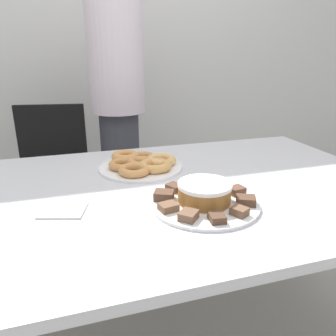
{
  "coord_description": "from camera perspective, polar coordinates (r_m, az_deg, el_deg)",
  "views": [
    {
      "loc": [
        -0.33,
        -1.0,
        1.16
      ],
      "look_at": [
        -0.01,
        0.03,
        0.78
      ],
      "focal_mm": 35.0,
      "sensor_mm": 36.0,
      "label": 1
    }
  ],
  "objects": [
    {
      "name": "plate_donuts",
      "position": [
        1.31,
        -4.8,
        0.14
      ],
      "size": [
        0.33,
        0.33,
        0.01
      ],
      "color": "white",
      "rests_on": "table"
    },
    {
      "name": "lamington_6",
      "position": [
        1.11,
        4.58,
        -2.55
      ],
      "size": [
        0.06,
        0.06,
        0.03
      ],
      "rotation": [
        0.0,
        0.0,
        7.73
      ],
      "color": "#513828",
      "rests_on": "plate_cake"
    },
    {
      "name": "donut_5",
      "position": [
        1.38,
        -7.43,
        2.0
      ],
      "size": [
        0.12,
        0.12,
        0.04
      ],
      "color": "#D18E4C",
      "rests_on": "plate_donuts"
    },
    {
      "name": "donut_2",
      "position": [
        1.26,
        -2.29,
        0.43
      ],
      "size": [
        0.13,
        0.13,
        0.03
      ],
      "color": "tan",
      "rests_on": "plate_donuts"
    },
    {
      "name": "person_standing",
      "position": [
        1.98,
        -8.73,
        11.48
      ],
      "size": [
        0.31,
        0.31,
        1.67
      ],
      "color": "#383842",
      "rests_on": "ground_plane"
    },
    {
      "name": "napkin",
      "position": [
        1.01,
        -17.83,
        -7.02
      ],
      "size": [
        0.15,
        0.13,
        0.01
      ],
      "color": "white",
      "rests_on": "table"
    },
    {
      "name": "frosted_cake",
      "position": [
        0.99,
        6.37,
        -4.23
      ],
      "size": [
        0.16,
        0.16,
        0.06
      ],
      "color": "#9E662D",
      "rests_on": "plate_cake"
    },
    {
      "name": "lamington_2",
      "position": [
        0.94,
        12.32,
        -7.36
      ],
      "size": [
        0.05,
        0.06,
        0.02
      ],
      "rotation": [
        0.0,
        0.0,
        5.21
      ],
      "color": "brown",
      "rests_on": "plate_cake"
    },
    {
      "name": "lamington_3",
      "position": [
        1.01,
        13.41,
        -5.51
      ],
      "size": [
        0.07,
        0.07,
        0.02
      ],
      "rotation": [
        0.0,
        0.0,
        5.84
      ],
      "color": "#513828",
      "rests_on": "plate_cake"
    },
    {
      "name": "lamington_8",
      "position": [
        1.01,
        -0.71,
        -4.77
      ],
      "size": [
        0.07,
        0.07,
        0.03
      ],
      "rotation": [
        0.0,
        0.0,
        8.98
      ],
      "color": "#513828",
      "rests_on": "plate_cake"
    },
    {
      "name": "wall_back",
      "position": [
        2.63,
        -10.87,
        22.24
      ],
      "size": [
        8.0,
        0.05,
        2.6
      ],
      "color": "silver",
      "rests_on": "ground_plane"
    },
    {
      "name": "donut_1",
      "position": [
        1.22,
        -5.91,
        -0.36
      ],
      "size": [
        0.12,
        0.12,
        0.03
      ],
      "color": "#D18E4C",
      "rests_on": "plate_donuts"
    },
    {
      "name": "donut_6",
      "position": [
        1.29,
        -7.88,
        0.59
      ],
      "size": [
        0.11,
        0.11,
        0.03
      ],
      "color": "#C68447",
      "rests_on": "plate_donuts"
    },
    {
      "name": "plate_cake",
      "position": [
        1.01,
        6.3,
        -6.1
      ],
      "size": [
        0.33,
        0.33,
        0.01
      ],
      "color": "white",
      "rests_on": "table"
    },
    {
      "name": "lamington_4",
      "position": [
        1.07,
        11.84,
        -3.85
      ],
      "size": [
        0.05,
        0.05,
        0.02
      ],
      "rotation": [
        0.0,
        0.0,
        6.47
      ],
      "color": "brown",
      "rests_on": "plate_cake"
    },
    {
      "name": "lamington_9",
      "position": [
        0.94,
        0.05,
        -6.8
      ],
      "size": [
        0.06,
        0.05,
        0.02
      ],
      "rotation": [
        0.0,
        0.0,
        9.61
      ],
      "color": "brown",
      "rests_on": "plate_cake"
    },
    {
      "name": "lamington_5",
      "position": [
        1.11,
        8.53,
        -2.78
      ],
      "size": [
        0.06,
        0.06,
        0.02
      ],
      "rotation": [
        0.0,
        0.0,
        7.1
      ],
      "color": "brown",
      "rests_on": "plate_cake"
    },
    {
      "name": "table",
      "position": [
        1.17,
        0.86,
        -6.65
      ],
      "size": [
        1.61,
        1.01,
        0.72
      ],
      "color": "silver",
      "rests_on": "ground_plane"
    },
    {
      "name": "office_chair_left",
      "position": [
        2.03,
        -19.46,
        -3.32
      ],
      "size": [
        0.51,
        0.51,
        0.87
      ],
      "rotation": [
        0.0,
        0.0,
        -0.17
      ],
      "color": "black",
      "rests_on": "ground_plane"
    },
    {
      "name": "donut_0",
      "position": [
        1.31,
        -4.83,
        1.0
      ],
      "size": [
        0.11,
        0.11,
        0.03
      ],
      "color": "#C68447",
      "rests_on": "plate_donuts"
    },
    {
      "name": "donut_3",
      "position": [
        1.33,
        -1.21,
        1.39
      ],
      "size": [
        0.12,
        0.12,
        0.03
      ],
      "color": "#E5AD66",
      "rests_on": "plate_donuts"
    },
    {
      "name": "lamington_1",
      "position": [
        0.9,
        8.52,
        -8.55
      ],
      "size": [
        0.05,
        0.05,
        0.02
      ],
      "rotation": [
        0.0,
        0.0,
        4.59
      ],
      "color": "#513828",
      "rests_on": "plate_cake"
    },
    {
      "name": "donut_4",
      "position": [
        1.36,
        -4.49,
        1.79
      ],
      "size": [
        0.11,
        0.11,
        0.03
      ],
      "color": "#C68447",
      "rests_on": "plate_donuts"
    },
    {
      "name": "lamington_7",
      "position": [
        1.07,
        1.13,
        -3.41
      ],
      "size": [
        0.06,
        0.06,
        0.02
      ],
      "rotation": [
        0.0,
        0.0,
        8.36
      ],
      "color": "#513828",
      "rests_on": "plate_cake"
    },
    {
      "name": "lamington_0",
      "position": [
        0.9,
        3.6,
        -8.24
      ],
      "size": [
        0.07,
        0.07,
        0.02
      ],
      "rotation": [
        0.0,
        0.0,
        3.96
      ],
      "color": "brown",
      "rests_on": "plate_cake"
    }
  ]
}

